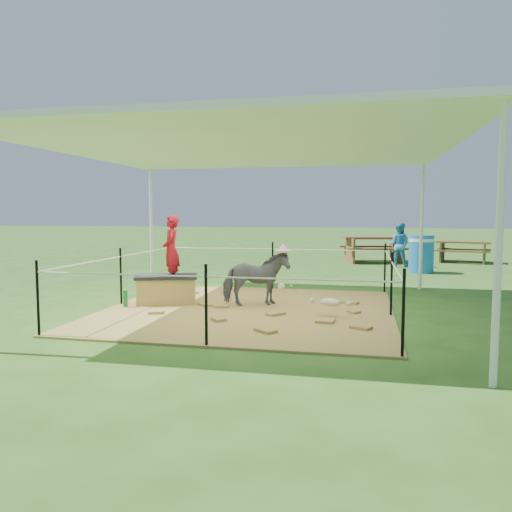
% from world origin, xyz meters
% --- Properties ---
extents(ground, '(90.00, 90.00, 0.00)m').
position_xyz_m(ground, '(0.00, 0.00, 0.00)').
color(ground, '#2D5919').
rests_on(ground, ground).
extents(hay_patch, '(4.60, 4.60, 0.03)m').
position_xyz_m(hay_patch, '(0.00, 0.00, 0.01)').
color(hay_patch, brown).
rests_on(hay_patch, ground).
extents(canopy_tent, '(6.30, 6.30, 2.90)m').
position_xyz_m(canopy_tent, '(0.00, 0.00, 2.69)').
color(canopy_tent, silver).
rests_on(canopy_tent, ground).
extents(rope_fence, '(4.54, 4.54, 1.00)m').
position_xyz_m(rope_fence, '(0.00, -0.00, 0.64)').
color(rope_fence, black).
rests_on(rope_fence, ground).
extents(straw_bale, '(1.09, 0.79, 0.44)m').
position_xyz_m(straw_bale, '(-1.51, 0.22, 0.25)').
color(straw_bale, olive).
rests_on(straw_bale, hay_patch).
extents(dark_cloth, '(1.17, 0.87, 0.05)m').
position_xyz_m(dark_cloth, '(-1.51, 0.22, 0.50)').
color(dark_cloth, black).
rests_on(dark_cloth, straw_bale).
extents(woman, '(0.41, 0.50, 1.18)m').
position_xyz_m(woman, '(-1.41, 0.22, 1.06)').
color(woman, '#B6111F').
rests_on(woman, straw_bale).
extents(green_bottle, '(0.10, 0.10, 0.27)m').
position_xyz_m(green_bottle, '(-2.06, -0.23, 0.17)').
color(green_bottle, '#186E30').
rests_on(green_bottle, hay_patch).
extents(pony, '(1.20, 0.89, 0.92)m').
position_xyz_m(pony, '(0.05, 0.33, 0.49)').
color(pony, '#504F55').
rests_on(pony, hay_patch).
extents(pink_hat, '(0.29, 0.29, 0.13)m').
position_xyz_m(pink_hat, '(0.05, 0.33, 1.02)').
color(pink_hat, pink).
rests_on(pink_hat, pony).
extents(foal, '(1.00, 0.77, 0.49)m').
position_xyz_m(foal, '(1.34, -0.31, 0.28)').
color(foal, beige).
rests_on(foal, hay_patch).
extents(trash_barrel, '(0.82, 0.82, 1.00)m').
position_xyz_m(trash_barrel, '(3.35, 6.00, 0.50)').
color(trash_barrel, blue).
rests_on(trash_barrel, ground).
extents(picnic_table_near, '(2.24, 1.83, 0.82)m').
position_xyz_m(picnic_table_near, '(2.17, 8.64, 0.41)').
color(picnic_table_near, '#53351C').
rests_on(picnic_table_near, ground).
extents(picnic_table_far, '(1.86, 1.53, 0.68)m').
position_xyz_m(picnic_table_far, '(4.99, 9.18, 0.34)').
color(picnic_table_far, '#523A1C').
rests_on(picnic_table_far, ground).
extents(distant_person, '(0.75, 0.66, 1.31)m').
position_xyz_m(distant_person, '(2.88, 7.44, 0.65)').
color(distant_person, '#378FD0').
rests_on(distant_person, ground).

